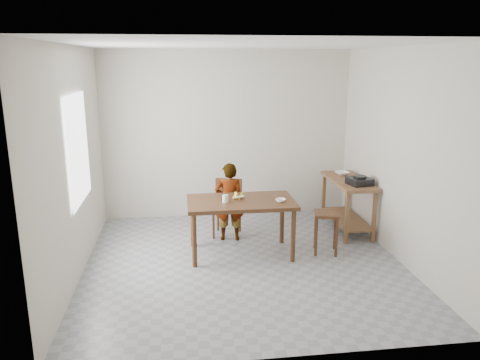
{
  "coord_description": "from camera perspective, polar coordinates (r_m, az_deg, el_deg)",
  "views": [
    {
      "loc": [
        -0.78,
        -5.5,
        2.52
      ],
      "look_at": [
        0.0,
        0.4,
        1.0
      ],
      "focal_mm": 35.0,
      "sensor_mm": 36.0,
      "label": 1
    }
  ],
  "objects": [
    {
      "name": "ceiling",
      "position": [
        5.56,
        0.56,
        16.39
      ],
      "size": [
        4.0,
        4.0,
        0.04
      ],
      "primitive_type": "cube",
      "color": "white",
      "rests_on": "wall_back"
    },
    {
      "name": "dining_table",
      "position": [
        6.23,
        0.12,
        -5.8
      ],
      "size": [
        1.4,
        0.8,
        0.75
      ],
      "primitive_type": null,
      "color": "#432715",
      "rests_on": "floor"
    },
    {
      "name": "child",
      "position": [
        6.68,
        -1.33,
        -2.67
      ],
      "size": [
        0.44,
        0.3,
        1.14
      ],
      "primitive_type": "imported",
      "rotation": [
        0.0,
        0.0,
        3.06
      ],
      "color": "silver",
      "rests_on": "floor"
    },
    {
      "name": "window_pane",
      "position": [
        5.91,
        -19.06,
        3.6
      ],
      "size": [
        0.02,
        1.1,
        1.3
      ],
      "primitive_type": "cube",
      "color": "white",
      "rests_on": "wall_left"
    },
    {
      "name": "wall_back",
      "position": [
        7.65,
        -1.59,
        5.53
      ],
      "size": [
        4.0,
        0.04,
        2.7
      ],
      "primitive_type": "cube",
      "color": "beige",
      "rests_on": "ground"
    },
    {
      "name": "floor",
      "position": [
        6.11,
        0.5,
        -10.25
      ],
      "size": [
        4.0,
        4.0,
        0.04
      ],
      "primitive_type": "cube",
      "color": "gray",
      "rests_on": "ground"
    },
    {
      "name": "prep_counter",
      "position": [
        7.28,
        12.93,
        -2.98
      ],
      "size": [
        0.5,
        1.2,
        0.8
      ],
      "primitive_type": null,
      "color": "brown",
      "rests_on": "floor"
    },
    {
      "name": "dining_chair",
      "position": [
        6.89,
        -1.61,
        -3.49
      ],
      "size": [
        0.49,
        0.49,
        0.82
      ],
      "primitive_type": null,
      "rotation": [
        0.0,
        0.0,
        -0.27
      ],
      "color": "#432715",
      "rests_on": "floor"
    },
    {
      "name": "gas_burner",
      "position": [
        6.9,
        14.37,
        -0.14
      ],
      "size": [
        0.35,
        0.35,
        0.1
      ],
      "primitive_type": "cube",
      "rotation": [
        0.0,
        0.0,
        0.19
      ],
      "color": "black",
      "rests_on": "prep_counter"
    },
    {
      "name": "wall_left",
      "position": [
        5.76,
        -19.81,
        1.75
      ],
      "size": [
        0.04,
        4.0,
        2.7
      ],
      "primitive_type": "cube",
      "color": "beige",
      "rests_on": "ground"
    },
    {
      "name": "serving_bowl",
      "position": [
        7.42,
        12.31,
        0.81
      ],
      "size": [
        0.25,
        0.25,
        0.05
      ],
      "primitive_type": "imported",
      "rotation": [
        0.0,
        0.0,
        0.2
      ],
      "color": "white",
      "rests_on": "prep_counter"
    },
    {
      "name": "wall_right",
      "position": [
        6.28,
        19.13,
        2.8
      ],
      "size": [
        0.04,
        4.0,
        2.7
      ],
      "primitive_type": "cube",
      "color": "beige",
      "rests_on": "ground"
    },
    {
      "name": "stool",
      "position": [
        6.41,
        10.43,
        -6.33
      ],
      "size": [
        0.39,
        0.39,
        0.57
      ],
      "primitive_type": null,
      "rotation": [
        0.0,
        0.0,
        -0.25
      ],
      "color": "#432715",
      "rests_on": "floor"
    },
    {
      "name": "small_bowl",
      "position": [
        6.07,
        4.97,
        -2.48
      ],
      "size": [
        0.14,
        0.14,
        0.04
      ],
      "primitive_type": "imported",
      "rotation": [
        0.0,
        0.0,
        0.11
      ],
      "color": "white",
      "rests_on": "dining_table"
    },
    {
      "name": "banana",
      "position": [
        6.16,
        -0.19,
        -2.06
      ],
      "size": [
        0.18,
        0.13,
        0.06
      ],
      "primitive_type": null,
      "rotation": [
        0.0,
        0.0,
        0.06
      ],
      "color": "#DFD052",
      "rests_on": "dining_table"
    },
    {
      "name": "glass_tumbler",
      "position": [
        6.03,
        -1.8,
        -2.28
      ],
      "size": [
        0.1,
        0.1,
        0.1
      ],
      "primitive_type": "cylinder",
      "rotation": [
        0.0,
        0.0,
        0.35
      ],
      "color": "white",
      "rests_on": "dining_table"
    },
    {
      "name": "wall_front",
      "position": [
        3.75,
        4.84,
        -3.9
      ],
      "size": [
        4.0,
        0.04,
        2.7
      ],
      "primitive_type": "cube",
      "color": "beige",
      "rests_on": "ground"
    }
  ]
}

